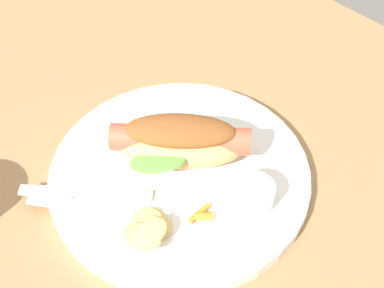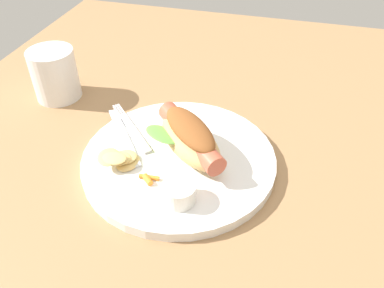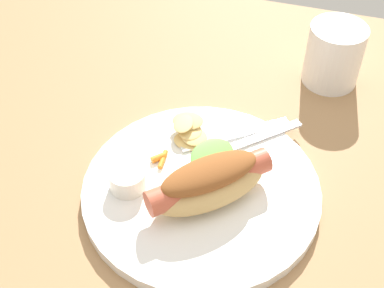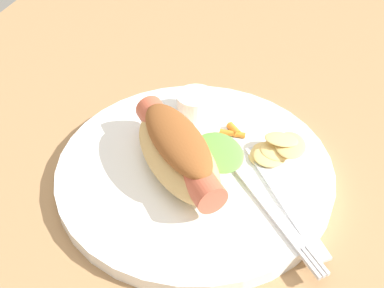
% 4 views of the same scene
% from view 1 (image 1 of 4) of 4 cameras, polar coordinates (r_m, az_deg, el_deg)
% --- Properties ---
extents(ground_plane, '(1.20, 0.90, 0.02)m').
position_cam_1_polar(ground_plane, '(0.61, -4.34, -4.55)').
color(ground_plane, '#9E754C').
extents(plate, '(0.29, 0.29, 0.02)m').
position_cam_1_polar(plate, '(0.60, -1.33, -3.31)').
color(plate, white).
rests_on(plate, ground_plane).
extents(hot_dog, '(0.15, 0.15, 0.06)m').
position_cam_1_polar(hot_dog, '(0.58, -1.31, 0.36)').
color(hot_dog, tan).
rests_on(hot_dog, plate).
extents(sauce_ramekin, '(0.05, 0.05, 0.03)m').
position_cam_1_polar(sauce_ramekin, '(0.56, 6.58, -5.47)').
color(sauce_ramekin, white).
rests_on(sauce_ramekin, plate).
extents(fork, '(0.11, 0.11, 0.00)m').
position_cam_1_polar(fork, '(0.58, -11.06, -5.19)').
color(fork, silver).
rests_on(fork, plate).
extents(knife, '(0.13, 0.10, 0.00)m').
position_cam_1_polar(knife, '(0.57, -10.14, -6.72)').
color(knife, silver).
rests_on(knife, plate).
extents(chips_pile, '(0.06, 0.07, 0.02)m').
position_cam_1_polar(chips_pile, '(0.54, -4.69, -9.04)').
color(chips_pile, '#E3BD72').
rests_on(chips_pile, plate).
extents(carrot_garnish, '(0.02, 0.03, 0.01)m').
position_cam_1_polar(carrot_garnish, '(0.55, 0.85, -7.79)').
color(carrot_garnish, orange).
rests_on(carrot_garnish, plate).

